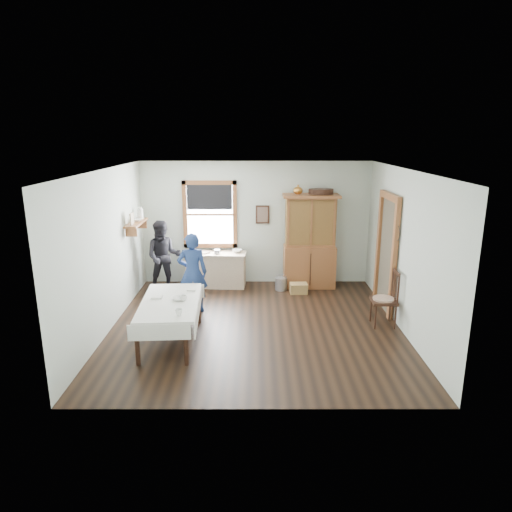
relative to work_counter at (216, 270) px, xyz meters
name	(u,v)px	position (x,y,z in m)	size (l,w,h in m)	color
room	(256,251)	(0.88, -2.17, 0.97)	(5.01, 5.01, 2.70)	black
window	(210,211)	(-0.12, 0.29, 1.26)	(1.18, 0.07, 1.48)	white
doorway	(387,250)	(3.33, -1.32, 0.78)	(0.09, 1.14, 2.22)	#4E4738
wall_shelf	(137,221)	(-1.49, -0.64, 1.19)	(0.24, 1.00, 0.44)	#98552F
framed_picture	(263,215)	(1.03, 0.29, 1.17)	(0.30, 0.04, 0.40)	#371E13
rug_beater	(398,226)	(3.33, -1.87, 1.34)	(0.27, 0.27, 0.01)	black
work_counter	(216,270)	(0.00, 0.00, 0.00)	(1.33, 0.50, 0.76)	tan
china_hutch	(310,241)	(2.05, 0.01, 0.63)	(1.19, 0.56, 2.03)	#98552F
dining_table	(171,321)	(-0.48, -2.80, -0.03)	(0.92, 1.75, 0.70)	white
spindle_chair	(384,298)	(3.11, -2.13, 0.12)	(0.46, 0.46, 1.00)	#371E13
pail	(281,284)	(1.43, -0.25, -0.24)	(0.25, 0.25, 0.27)	#9D9FA6
wicker_basket	(299,288)	(1.78, -0.46, -0.27)	(0.36, 0.25, 0.21)	#9D7347
woman_blue	(193,276)	(-0.30, -1.46, 0.32)	(0.51, 0.34, 1.40)	navy
figure_dark	(164,259)	(-1.06, -0.33, 0.33)	(0.69, 0.54, 1.41)	black
table_cup_a	(183,298)	(-0.27, -2.79, 0.37)	(0.11, 0.11, 0.09)	white
table_cup_b	(179,312)	(-0.24, -3.39, 0.37)	(0.10, 0.10, 0.10)	white
table_bowl	(178,298)	(-0.35, -2.76, 0.35)	(0.23, 0.23, 0.06)	white
counter_book	(200,253)	(-0.33, -0.06, 0.39)	(0.16, 0.21, 0.02)	brown
counter_bowl	(237,251)	(0.47, 0.05, 0.41)	(0.21, 0.21, 0.07)	white
shelf_bowl	(137,220)	(-1.49, -0.62, 1.22)	(0.22, 0.22, 0.05)	white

